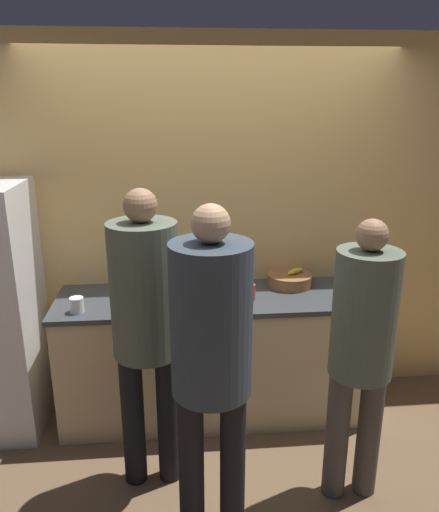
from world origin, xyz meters
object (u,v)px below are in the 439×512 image
(bottle_green, at_px, (206,299))
(bottle_clear, at_px, (350,280))
(fruit_bowl, at_px, (290,279))
(person_right, at_px, (362,343))
(utensil_crock, at_px, (138,277))
(bottle_red, at_px, (250,291))
(person_center, at_px, (211,347))
(person_left, at_px, (146,316))
(cup_white, at_px, (77,305))

(bottle_green, xyz_separation_m, bottle_clear, (1.00, 0.16, 0.03))
(fruit_bowl, height_order, bottle_clear, bottle_clear)
(person_right, height_order, utensil_crock, person_right)
(bottle_green, distance_m, bottle_red, 0.33)
(person_right, relative_size, bottle_green, 9.63)
(bottle_green, bearing_deg, person_center, -91.90)
(utensil_crock, bearing_deg, bottle_red, -22.33)
(person_right, bearing_deg, bottle_red, 121.54)
(fruit_bowl, relative_size, bottle_green, 1.91)
(fruit_bowl, xyz_separation_m, bottle_clear, (0.37, -0.19, 0.05))
(person_left, distance_m, person_center, 0.52)
(cup_white, bearing_deg, person_center, -47.67)
(person_center, bearing_deg, utensil_crock, 108.46)
(person_right, relative_size, cup_white, 16.48)
(person_center, relative_size, fruit_bowl, 5.44)
(person_left, relative_size, cup_white, 17.81)
(person_left, bearing_deg, bottle_clear, 24.05)
(person_left, relative_size, person_center, 1.00)
(person_left, bearing_deg, person_center, -51.00)
(person_center, height_order, person_right, person_center)
(fruit_bowl, bearing_deg, bottle_clear, -27.54)
(fruit_bowl, xyz_separation_m, cup_white, (-1.43, -0.34, 0.00))
(cup_white, bearing_deg, person_left, -44.99)
(cup_white, bearing_deg, bottle_red, 5.65)
(fruit_bowl, height_order, bottle_green, bottle_green)
(person_right, xyz_separation_m, fruit_bowl, (-0.15, 1.01, -0.01))
(utensil_crock, distance_m, bottle_green, 0.63)
(bottle_green, bearing_deg, bottle_red, 22.29)
(person_center, height_order, fruit_bowl, person_center)
(person_center, distance_m, cup_white, 1.16)
(bottle_clear, bearing_deg, utensil_crock, 169.44)
(fruit_bowl, distance_m, utensil_crock, 1.08)
(utensil_crock, relative_size, bottle_green, 1.45)
(person_left, height_order, person_right, person_left)
(person_left, xyz_separation_m, person_center, (0.32, -0.40, 0.01))
(bottle_green, bearing_deg, person_left, -128.67)
(person_center, relative_size, utensil_crock, 7.18)
(person_center, relative_size, bottle_clear, 6.96)
(utensil_crock, height_order, bottle_clear, bottle_clear)
(person_center, distance_m, bottle_clear, 1.44)
(utensil_crock, height_order, bottle_red, utensil_crock)
(bottle_green, xyz_separation_m, bottle_red, (0.30, 0.12, -0.01))
(person_left, bearing_deg, fruit_bowl, 39.20)
(fruit_bowl, bearing_deg, person_center, -118.60)
(bottle_red, relative_size, bottle_clear, 0.60)
(bottle_red, bearing_deg, bottle_green, -157.71)
(person_left, relative_size, bottle_clear, 6.97)
(person_right, bearing_deg, bottle_green, 139.99)
(bottle_red, bearing_deg, person_left, -139.22)
(cup_white, bearing_deg, bottle_clear, 4.71)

